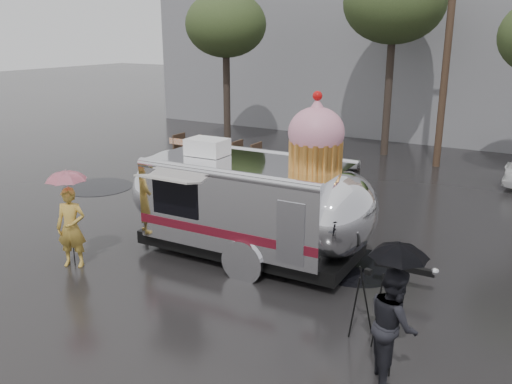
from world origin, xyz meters
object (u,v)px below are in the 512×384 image
Objects in this scene: person_left at (71,227)px; tripod at (366,299)px; person_right at (393,324)px; airstream_trailer at (252,200)px.

person_left is 1.38× the size of tripod.
person_left is 6.93m from tripod.
person_right is at bearing -27.68° from person_left.
person_right is 1.12m from tripod.
tripod is (3.60, -2.07, -0.68)m from airstream_trailer.
person_right is at bearing -38.80° from tripod.
tripod is at bearing -21.00° from person_left.
tripod is at bearing -31.93° from airstream_trailer.
person_left is at bearing -144.38° from airstream_trailer.
person_left reaches higher than person_right.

